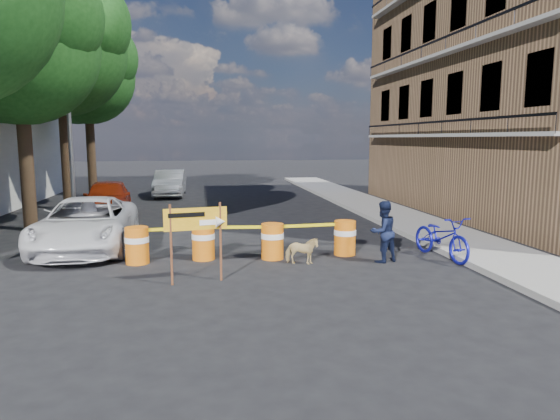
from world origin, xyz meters
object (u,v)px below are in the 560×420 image
object	(u,v)px
detour_sign	(203,225)
suv_white	(86,224)
barrel_far_left	(137,245)
dog	(302,251)
sedan_silver	(170,183)
sedan_red	(108,198)
barrel_far_right	(345,237)
barrel_mid_left	(203,241)
barrel_mid_right	(272,240)
bicycle	(442,217)
pedestrian	(383,232)

from	to	relation	value
detour_sign	suv_white	distance (m)	4.92
barrel_far_left	suv_white	size ratio (longest dim) A/B	0.18
dog	sedan_silver	bearing A→B (deg)	28.22
barrel_far_left	dog	bearing A→B (deg)	-10.28
barrel_far_left	dog	xyz separation A→B (m)	(3.94, -0.72, -0.14)
sedan_red	barrel_far_right	bearing A→B (deg)	-53.44
barrel_mid_left	dog	distance (m)	2.51
barrel_mid_right	barrel_mid_left	bearing A→B (deg)	173.21
detour_sign	bicycle	size ratio (longest dim) A/B	0.80
barrel_mid_left	sedan_silver	distance (m)	14.56
pedestrian	detour_sign	bearing A→B (deg)	-7.15
barrel_far_left	barrel_mid_right	xyz separation A→B (m)	(3.32, -0.05, 0.00)
barrel_far_left	barrel_mid_left	distance (m)	1.60
barrel_mid_right	pedestrian	size ratio (longest dim) A/B	0.59
barrel_far_left	barrel_mid_right	world-z (taller)	same
barrel_far_left	barrel_far_right	bearing A→B (deg)	1.09
bicycle	dog	xyz separation A→B (m)	(-3.63, -0.04, -0.73)
barrel_far_left	pedestrian	bearing A→B (deg)	-7.66
pedestrian	sedan_red	size ratio (longest dim) A/B	0.36
barrel_mid_left	suv_white	distance (m)	3.59
pedestrian	bicycle	world-z (taller)	bicycle
barrel_mid_right	dog	size ratio (longest dim) A/B	1.14
pedestrian	suv_white	xyz separation A→B (m)	(-7.52, 2.66, -0.06)
pedestrian	sedan_red	world-z (taller)	pedestrian
barrel_far_left	suv_white	distance (m)	2.44
suv_white	sedan_silver	world-z (taller)	suv_white
sedan_red	pedestrian	bearing A→B (deg)	-53.96
dog	sedan_red	world-z (taller)	sedan_red
barrel_far_right	dog	xyz separation A→B (m)	(-1.32, -0.82, -0.14)
barrel_mid_left	pedestrian	size ratio (longest dim) A/B	0.59
detour_sign	sedan_silver	size ratio (longest dim) A/B	0.40
barrel_far_left	barrel_mid_left	size ratio (longest dim) A/B	1.00
barrel_far_left	sedan_red	xyz separation A→B (m)	(-2.03, 7.91, 0.25)
pedestrian	sedan_red	bearing A→B (deg)	-68.47
suv_white	bicycle	bearing A→B (deg)	-16.38
detour_sign	barrel_mid_right	bearing A→B (deg)	36.81
suv_white	sedan_red	world-z (taller)	sedan_red
barrel_far_left	detour_sign	bearing A→B (deg)	-49.60
detour_sign	dog	world-z (taller)	detour_sign
barrel_far_right	dog	distance (m)	1.56
sedan_silver	sedan_red	bearing A→B (deg)	-105.32
detour_sign	barrel_far_right	bearing A→B (deg)	18.46
dog	sedan_silver	size ratio (longest dim) A/B	0.19
barrel_far_right	dog	world-z (taller)	barrel_far_right
dog	suv_white	distance (m)	6.09
barrel_far_left	barrel_mid_left	xyz separation A→B (m)	(1.60, 0.16, 0.00)
bicycle	sedan_red	size ratio (longest dim) A/B	0.50
detour_sign	sedan_red	world-z (taller)	detour_sign
pedestrian	dog	bearing A→B (deg)	-23.44
barrel_far_right	suv_white	bearing A→B (deg)	165.53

